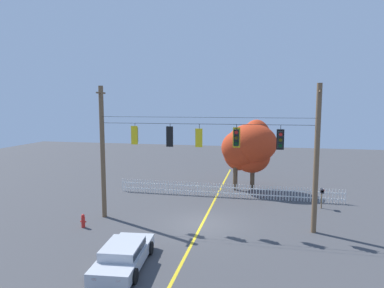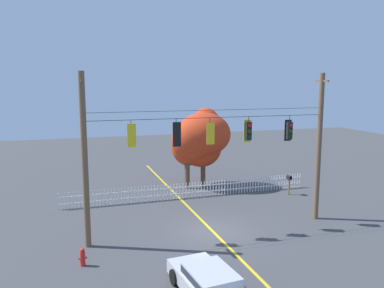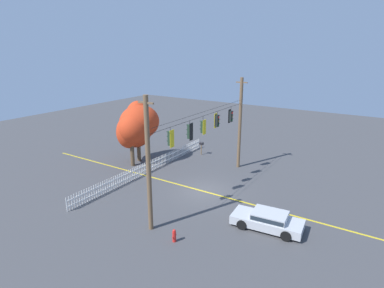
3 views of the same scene
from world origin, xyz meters
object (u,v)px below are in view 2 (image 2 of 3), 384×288
(roadside_mailbox, at_px, (289,179))
(traffic_signal_northbound_primary, at_px, (248,131))
(traffic_signal_southbound_primary, at_px, (131,135))
(autumn_maple_near_fence, at_px, (191,142))
(parked_car, at_px, (210,283))
(traffic_signal_eastbound_side, at_px, (176,134))
(autumn_maple_mid, at_px, (204,138))
(traffic_signal_westbound_side, at_px, (210,133))
(traffic_signal_northbound_secondary, at_px, (289,130))
(fire_hydrant, at_px, (83,257))

(roadside_mailbox, bearing_deg, traffic_signal_northbound_primary, -139.52)
(traffic_signal_southbound_primary, relative_size, autumn_maple_near_fence, 0.25)
(autumn_maple_near_fence, bearing_deg, parked_car, -105.31)
(parked_car, bearing_deg, traffic_signal_eastbound_side, 85.67)
(autumn_maple_mid, distance_m, roadside_mailbox, 7.10)
(autumn_maple_near_fence, relative_size, autumn_maple_mid, 0.86)
(traffic_signal_westbound_side, bearing_deg, traffic_signal_northbound_primary, 0.48)
(traffic_signal_northbound_secondary, bearing_deg, autumn_maple_mid, 101.11)
(parked_car, bearing_deg, roadside_mailbox, 47.38)
(traffic_signal_eastbound_side, relative_size, traffic_signal_northbound_primary, 1.02)
(traffic_signal_westbound_side, relative_size, traffic_signal_northbound_primary, 1.00)
(traffic_signal_northbound_secondary, distance_m, roadside_mailbox, 7.19)
(autumn_maple_mid, xyz_separation_m, fire_hydrant, (-9.65, -11.28, -3.37))
(autumn_maple_mid, bearing_deg, traffic_signal_westbound_side, -107.73)
(traffic_signal_southbound_primary, height_order, autumn_maple_mid, traffic_signal_southbound_primary)
(traffic_signal_northbound_primary, bearing_deg, traffic_signal_southbound_primary, -179.83)
(traffic_signal_southbound_primary, relative_size, parked_car, 0.29)
(traffic_signal_westbound_side, xyz_separation_m, roadside_mailbox, (7.95, 4.91, -4.21))
(fire_hydrant, xyz_separation_m, roadside_mailbox, (14.67, 6.98, 0.77))
(traffic_signal_southbound_primary, distance_m, roadside_mailbox, 13.71)
(autumn_maple_near_fence, height_order, roadside_mailbox, autumn_maple_near_fence)
(traffic_signal_southbound_primary, distance_m, traffic_signal_westbound_side, 4.11)
(traffic_signal_northbound_primary, height_order, autumn_maple_near_fence, traffic_signal_northbound_primary)
(traffic_signal_southbound_primary, relative_size, traffic_signal_northbound_secondary, 0.91)
(fire_hydrant, relative_size, roadside_mailbox, 0.57)
(traffic_signal_eastbound_side, xyz_separation_m, autumn_maple_mid, (4.76, 9.21, -1.65))
(traffic_signal_northbound_secondary, bearing_deg, traffic_signal_eastbound_side, -179.83)
(traffic_signal_eastbound_side, relative_size, parked_car, 0.31)
(autumn_maple_mid, distance_m, fire_hydrant, 15.22)
(autumn_maple_mid, bearing_deg, fire_hydrant, -130.57)
(traffic_signal_southbound_primary, height_order, traffic_signal_northbound_primary, same)
(traffic_signal_northbound_secondary, distance_m, fire_hydrant, 12.66)
(traffic_signal_northbound_primary, bearing_deg, fire_hydrant, -166.83)
(fire_hydrant, bearing_deg, parked_car, -43.22)
(autumn_maple_near_fence, bearing_deg, traffic_signal_westbound_side, -101.78)
(traffic_signal_southbound_primary, height_order, traffic_signal_northbound_secondary, same)
(traffic_signal_eastbound_side, bearing_deg, traffic_signal_westbound_side, 0.03)
(traffic_signal_southbound_primary, distance_m, fire_hydrant, 6.06)
(traffic_signal_southbound_primary, bearing_deg, parked_car, -73.74)
(traffic_signal_eastbound_side, distance_m, fire_hydrant, 7.31)
(traffic_signal_northbound_secondary, relative_size, fire_hydrant, 1.77)
(traffic_signal_northbound_secondary, bearing_deg, traffic_signal_westbound_side, -179.78)
(traffic_signal_northbound_secondary, relative_size, parked_car, 0.32)
(parked_car, relative_size, roadside_mailbox, 3.19)
(traffic_signal_northbound_primary, height_order, autumn_maple_mid, traffic_signal_northbound_primary)
(traffic_signal_eastbound_side, height_order, traffic_signal_northbound_secondary, same)
(autumn_maple_mid, bearing_deg, traffic_signal_northbound_primary, -94.46)
(traffic_signal_northbound_primary, distance_m, autumn_maple_near_fence, 9.19)
(autumn_maple_mid, relative_size, fire_hydrant, 7.43)
(traffic_signal_southbound_primary, bearing_deg, traffic_signal_northbound_secondary, 0.12)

